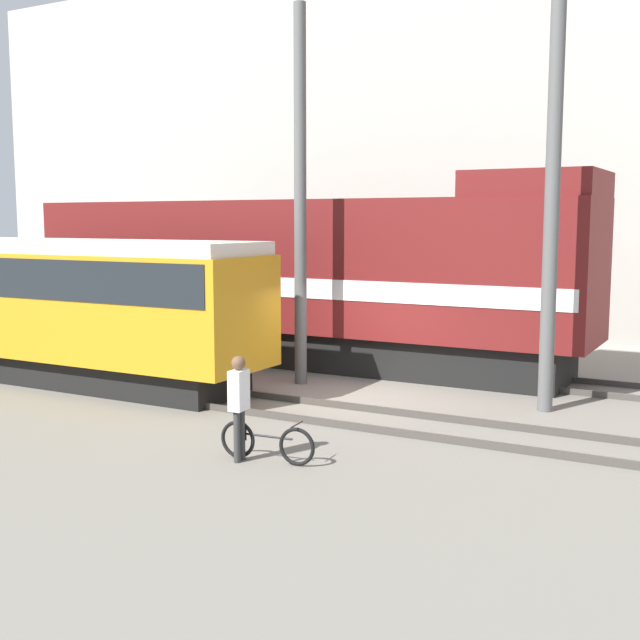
% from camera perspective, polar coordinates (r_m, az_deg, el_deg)
% --- Properties ---
extents(ground_plane, '(120.00, 120.00, 0.00)m').
position_cam_1_polar(ground_plane, '(17.95, 2.45, -5.52)').
color(ground_plane, slate).
extents(track_near, '(60.00, 1.51, 0.14)m').
position_cam_1_polar(track_near, '(16.39, -0.37, -6.49)').
color(track_near, '#47423D').
rests_on(track_near, ground).
extents(track_far, '(60.00, 1.51, 0.14)m').
position_cam_1_polar(track_far, '(20.92, 6.55, -3.55)').
color(track_far, '#47423D').
rests_on(track_far, ground).
extents(building_backdrop, '(44.10, 6.00, 13.07)m').
position_cam_1_polar(building_backdrop, '(29.63, 13.88, 11.97)').
color(building_backdrop, '#B7B2A8').
rests_on(building_backdrop, ground).
extents(freight_locomotive, '(16.15, 3.04, 5.05)m').
position_cam_1_polar(freight_locomotive, '(22.11, -1.43, 3.05)').
color(freight_locomotive, black).
rests_on(freight_locomotive, ground).
extents(streetcar, '(10.27, 2.54, 3.46)m').
position_cam_1_polar(streetcar, '(20.18, -17.23, 1.27)').
color(streetcar, black).
rests_on(streetcar, ground).
extents(bicycle, '(1.71, 0.44, 0.69)m').
position_cam_1_polar(bicycle, '(13.24, -3.80, -8.70)').
color(bicycle, black).
rests_on(bicycle, ground).
extents(person, '(0.25, 0.38, 1.75)m').
position_cam_1_polar(person, '(13.13, -5.79, -5.49)').
color(person, '#333333').
rests_on(person, ground).
extents(utility_pole_left, '(0.29, 0.29, 8.88)m').
position_cam_1_polar(utility_pole_left, '(19.07, -1.41, 8.66)').
color(utility_pole_left, '#595959').
rests_on(utility_pole_left, ground).
extents(utility_pole_center, '(0.30, 0.30, 9.52)m').
position_cam_1_polar(utility_pole_center, '(16.90, 16.23, 9.67)').
color(utility_pole_center, '#595959').
rests_on(utility_pole_center, ground).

